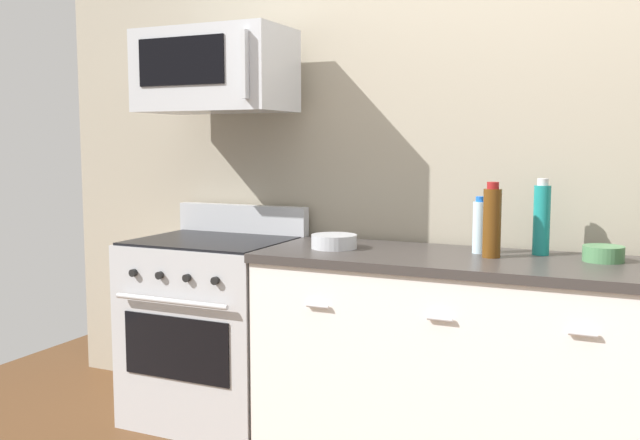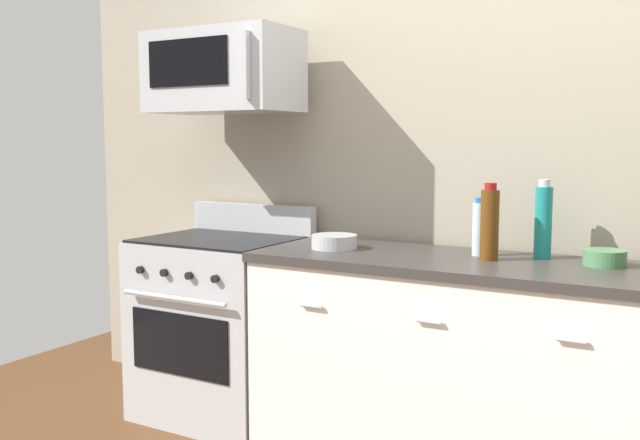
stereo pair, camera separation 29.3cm
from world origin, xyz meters
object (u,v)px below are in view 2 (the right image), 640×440
at_px(bottle_wine_amber, 490,224).
at_px(bottle_water_clear, 480,228).
at_px(microwave, 223,72).
at_px(bowl_steel_prep, 334,241).
at_px(bottle_sparkling_teal, 543,221).
at_px(range_oven, 222,325).
at_px(bowl_green_glaze, 605,257).

bearing_deg(bottle_wine_amber, bottle_water_clear, 126.90).
relative_size(microwave, bottle_wine_amber, 2.34).
bearing_deg(bottle_wine_amber, microwave, 179.14).
relative_size(bottle_water_clear, bowl_steel_prep, 1.19).
bearing_deg(bottle_wine_amber, bowl_steel_prep, -176.58).
bearing_deg(microwave, bottle_water_clear, 3.21).
relative_size(microwave, bottle_water_clear, 3.00).
distance_m(bottle_wine_amber, bottle_sparkling_teal, 0.24).
height_order(range_oven, bottle_water_clear, bottle_water_clear).
bearing_deg(bowl_steel_prep, bottle_wine_amber, 3.42).
distance_m(bottle_wine_amber, bowl_green_glaze, 0.46).
bearing_deg(bowl_steel_prep, bottle_water_clear, 12.06).
bearing_deg(microwave, range_oven, -90.29).
xyz_separation_m(range_oven, bottle_wine_amber, (1.37, 0.02, 0.60)).
height_order(range_oven, bowl_steel_prep, range_oven).
distance_m(bottle_wine_amber, bowl_steel_prep, 0.71).
xyz_separation_m(bottle_wine_amber, bowl_steel_prep, (-0.70, -0.04, -0.12)).
height_order(range_oven, bowl_green_glaze, range_oven).
bearing_deg(bowl_green_glaze, bowl_steel_prep, -173.48).
bearing_deg(range_oven, bottle_sparkling_teal, 6.61).
relative_size(bowl_steel_prep, bowl_green_glaze, 1.28).
bearing_deg(bowl_green_glaze, range_oven, -176.44).
distance_m(range_oven, bottle_water_clear, 1.43).
distance_m(bottle_wine_amber, bottle_water_clear, 0.12).
distance_m(range_oven, microwave, 1.28).
relative_size(range_oven, bottle_sparkling_teal, 3.24).
bearing_deg(bowl_green_glaze, bottle_water_clear, 179.41).
distance_m(range_oven, bowl_green_glaze, 1.87).
bearing_deg(range_oven, bottle_wine_amber, 1.01).
xyz_separation_m(bowl_steel_prep, bowl_green_glaze, (1.14, 0.13, -0.00)).
bearing_deg(bottle_sparkling_teal, bottle_water_clear, -166.05).
bearing_deg(bottle_sparkling_teal, microwave, -175.02).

